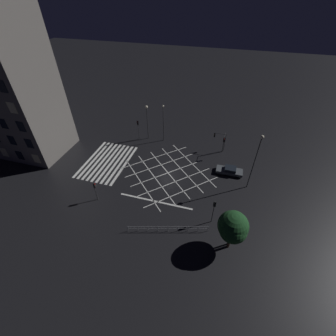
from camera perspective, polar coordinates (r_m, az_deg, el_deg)
ground_plane at (r=40.32m, az=0.00°, el=-1.22°), size 200.00×200.00×0.00m
road_markings at (r=42.60m, az=-10.95°, el=0.56°), size 17.72×24.76×0.01m
traffic_light_nw_main at (r=44.08m, az=14.04°, el=6.75°), size 1.96×0.36×4.47m
traffic_light_se_cross at (r=35.59m, az=-18.05°, el=-4.81°), size 0.36×0.39×3.63m
traffic_light_sw_main at (r=47.88m, az=-7.64°, el=10.45°), size 0.39×0.36×4.55m
traffic_light_ne_main at (r=31.40m, az=11.60°, el=-9.80°), size 0.39×0.36×4.18m
traffic_light_nw_cross at (r=45.33m, az=12.87°, el=7.51°), size 0.36×2.38×4.02m
street_lamp_east at (r=35.60m, az=21.75°, el=3.70°), size 0.55×0.55×10.05m
street_lamp_west at (r=46.33m, az=-1.20°, el=12.33°), size 0.41×0.41×8.02m
street_lamp_far at (r=46.97m, az=-5.38°, el=13.36°), size 0.56×0.56×7.56m
street_tree_near at (r=28.84m, az=16.20°, el=-14.83°), size 3.37×3.37×5.40m
street_tree_far at (r=28.79m, az=16.18°, el=-13.90°), size 3.71×3.71×5.87m
waiting_car at (r=41.35m, az=15.36°, el=-0.61°), size 1.88×4.62×1.28m
pedestrian_railing at (r=31.60m, az=-0.00°, el=-15.00°), size 3.07×10.59×1.05m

